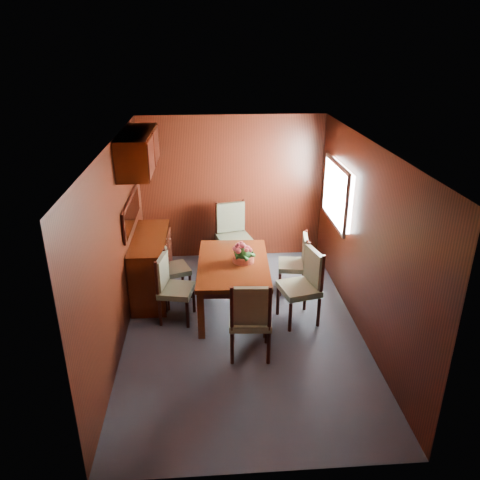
{
  "coord_description": "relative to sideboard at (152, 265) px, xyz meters",
  "views": [
    {
      "loc": [
        -0.41,
        -5.17,
        3.48
      ],
      "look_at": [
        0.0,
        0.45,
        1.05
      ],
      "focal_mm": 35.0,
      "sensor_mm": 36.0,
      "label": 1
    }
  ],
  "objects": [
    {
      "name": "chair_head",
      "position": [
        1.29,
        -1.63,
        0.12
      ],
      "size": [
        0.51,
        0.49,
        1.02
      ],
      "rotation": [
        0.0,
        0.0,
        -0.07
      ],
      "color": "black",
      "rests_on": "ground"
    },
    {
      "name": "dining_table",
      "position": [
        1.16,
        -0.51,
        0.16
      ],
      "size": [
        1.01,
        1.55,
        0.71
      ],
      "rotation": [
        0.0,
        0.0,
        -0.05
      ],
      "color": "#321206",
      "rests_on": "ground"
    },
    {
      "name": "chair_foot",
      "position": [
        1.23,
        0.83,
        0.15
      ],
      "size": [
        0.61,
        0.6,
        1.08
      ],
      "rotation": [
        0.0,
        0.0,
        3.38
      ],
      "color": "black",
      "rests_on": "ground"
    },
    {
      "name": "sideboard",
      "position": [
        0.0,
        0.0,
        0.0
      ],
      "size": [
        0.48,
        1.4,
        0.9
      ],
      "primitive_type": "cube",
      "color": "#321206",
      "rests_on": "ground"
    },
    {
      "name": "chair_right_far",
      "position": [
        2.13,
        -0.09,
        0.05
      ],
      "size": [
        0.47,
        0.48,
        0.9
      ],
      "rotation": [
        0.0,
        0.0,
        1.42
      ],
      "color": "black",
      "rests_on": "ground"
    },
    {
      "name": "room_shell",
      "position": [
        1.15,
        -0.67,
        1.18
      ],
      "size": [
        3.06,
        4.52,
        2.41
      ],
      "color": "black",
      "rests_on": "ground"
    },
    {
      "name": "ground",
      "position": [
        1.25,
        -1.0,
        -0.45
      ],
      "size": [
        4.5,
        4.5,
        0.0
      ],
      "primitive_type": "plane",
      "color": "#353C49",
      "rests_on": "ground"
    },
    {
      "name": "chair_left_near",
      "position": [
        0.33,
        -0.72,
        0.07
      ],
      "size": [
        0.5,
        0.52,
        0.93
      ],
      "rotation": [
        0.0,
        0.0,
        -1.77
      ],
      "color": "black",
      "rests_on": "ground"
    },
    {
      "name": "flower_centerpiece",
      "position": [
        1.3,
        -0.5,
        0.41
      ],
      "size": [
        0.31,
        0.31,
        0.31
      ],
      "color": "#C8583D",
      "rests_on": "dining_table"
    },
    {
      "name": "chair_left_far",
      "position": [
        0.26,
        -0.1,
        0.04
      ],
      "size": [
        0.52,
        0.53,
        0.89
      ],
      "rotation": [
        0.0,
        0.0,
        -1.22
      ],
      "color": "black",
      "rests_on": "ground"
    },
    {
      "name": "chair_right_near",
      "position": [
        2.07,
        -0.87,
        0.12
      ],
      "size": [
        0.56,
        0.58,
        1.02
      ],
      "rotation": [
        0.0,
        0.0,
        1.8
      ],
      "color": "black",
      "rests_on": "ground"
    }
  ]
}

